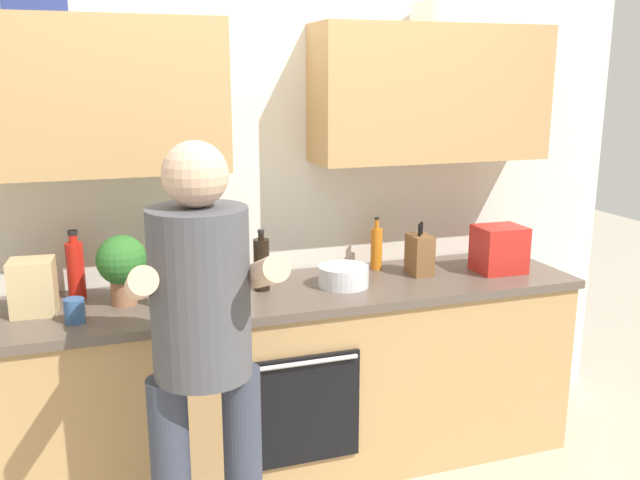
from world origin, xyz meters
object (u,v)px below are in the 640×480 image
at_px(bottle_juice, 376,248).
at_px(mixing_bowl, 343,276).
at_px(bottle_hotsauce, 76,269).
at_px(cup_stoneware, 189,279).
at_px(bottle_water, 179,272).
at_px(grocery_bag_bread, 33,287).
at_px(bottle_soy, 262,264).
at_px(knife_block, 420,254).
at_px(bottle_soda, 162,285).
at_px(grocery_bag_produce, 216,283).
at_px(cup_tea, 74,311).
at_px(grocery_bag_crisps, 499,249).
at_px(potted_herb, 122,264).
at_px(person_standing, 202,339).

distance_m(bottle_juice, mixing_bowl, 0.35).
distance_m(bottle_hotsauce, cup_stoneware, 0.50).
distance_m(bottle_water, grocery_bag_bread, 0.60).
distance_m(bottle_soy, grocery_bag_bread, 0.97).
bearing_deg(knife_block, bottle_soda, -175.81).
relative_size(cup_stoneware, knife_block, 0.36).
bearing_deg(mixing_bowl, cup_stoneware, 164.30).
relative_size(bottle_soda, bottle_juice, 0.92).
bearing_deg(mixing_bowl, bottle_juice, 39.88).
height_order(bottle_water, grocery_bag_produce, bottle_water).
bearing_deg(cup_tea, bottle_soda, 12.97).
height_order(knife_block, grocery_bag_produce, knife_block).
relative_size(mixing_bowl, grocery_bag_produce, 1.17).
xyz_separation_m(bottle_soy, grocery_bag_crisps, (1.20, -0.08, -0.01)).
distance_m(bottle_soda, potted_herb, 0.20).
height_order(cup_stoneware, grocery_bag_produce, grocery_bag_produce).
height_order(bottle_soy, bottle_hotsauce, bottle_hotsauce).
relative_size(person_standing, grocery_bag_crisps, 7.09).
height_order(bottle_hotsauce, cup_tea, bottle_hotsauce).
relative_size(cup_stoneware, grocery_bag_produce, 0.46).
distance_m(cup_stoneware, knife_block, 1.12).
bearing_deg(person_standing, grocery_bag_crisps, 21.77).
distance_m(bottle_soda, grocery_bag_produce, 0.22).
xyz_separation_m(mixing_bowl, potted_herb, (-0.99, 0.06, 0.13)).
relative_size(cup_stoneware, mixing_bowl, 0.39).
distance_m(bottle_juice, grocery_bag_produce, 0.91).
bearing_deg(grocery_bag_bread, bottle_soda, -9.20).
relative_size(bottle_soda, cup_tea, 2.51).
height_order(bottle_soy, knife_block, bottle_soy).
bearing_deg(cup_stoneware, cup_tea, -148.27).
xyz_separation_m(bottle_soda, potted_herb, (-0.15, 0.09, 0.08)).
distance_m(cup_stoneware, grocery_bag_produce, 0.27).
bearing_deg(cup_tea, cup_stoneware, 31.73).
height_order(bottle_juice, cup_stoneware, bottle_juice).
distance_m(bottle_soda, bottle_hotsauce, 0.43).
bearing_deg(bottle_water, person_standing, -91.49).
bearing_deg(bottle_hotsauce, grocery_bag_bread, -135.75).
bearing_deg(potted_herb, grocery_bag_bread, -178.60).
distance_m(person_standing, bottle_water, 0.76).
height_order(cup_stoneware, knife_block, knife_block).
bearing_deg(bottle_hotsauce, knife_block, -5.44).
relative_size(bottle_soy, grocery_bag_bread, 1.23).
distance_m(bottle_soda, bottle_soy, 0.47).
distance_m(cup_tea, grocery_bag_crisps, 2.02).
bearing_deg(bottle_soy, knife_block, -0.15).
bearing_deg(bottle_juice, grocery_bag_crisps, -22.91).
bearing_deg(bottle_soda, bottle_soy, 11.69).
bearing_deg(bottle_water, bottle_hotsauce, 165.43).
xyz_separation_m(bottle_soda, grocery_bag_produce, (0.22, -0.03, -0.00)).
relative_size(cup_tea, mixing_bowl, 0.42).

